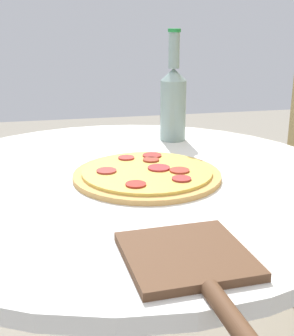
% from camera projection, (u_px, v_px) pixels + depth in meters
% --- Properties ---
extents(table, '(0.90, 0.90, 0.74)m').
position_uv_depth(table, '(128.00, 263.00, 0.98)').
color(table, silver).
rests_on(table, ground_plane).
extents(pizza, '(0.29, 0.29, 0.02)m').
position_uv_depth(pizza, '(147.00, 174.00, 0.91)').
color(pizza, tan).
rests_on(pizza, table).
extents(beer_bottle, '(0.06, 0.06, 0.27)m').
position_uv_depth(beer_bottle, '(173.00, 100.00, 1.16)').
color(beer_bottle, gray).
rests_on(beer_bottle, table).
extents(pizza_paddle, '(0.32, 0.17, 0.02)m').
position_uv_depth(pizza_paddle, '(195.00, 268.00, 0.57)').
color(pizza_paddle, brown).
rests_on(pizza_paddle, table).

